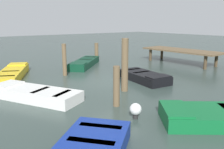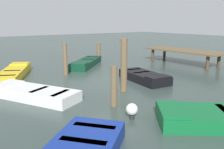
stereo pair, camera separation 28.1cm
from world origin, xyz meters
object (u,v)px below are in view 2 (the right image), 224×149
object	(u,v)px
dock_segment	(184,51)
mooring_piling_near_left	(65,60)
rowboat_dark_green	(86,63)
marker_buoy	(132,110)
rowboat_white	(33,93)
mooring_piling_near_right	(114,86)
mooring_piling_far_left	(124,65)
mooring_piling_mid_left	(99,52)
rowboat_black	(144,77)
rowboat_yellow	(14,73)
rowboat_green	(215,117)

from	to	relation	value
dock_segment	mooring_piling_near_left	distance (m)	8.23
rowboat_dark_green	marker_buoy	xyz separation A→B (m)	(8.31, -3.21, 0.07)
rowboat_white	marker_buoy	world-z (taller)	marker_buoy
mooring_piling_near_right	mooring_piling_far_left	xyz separation A→B (m)	(-1.23, 1.41, 0.40)
mooring_piling_near_right	marker_buoy	distance (m)	1.29
rowboat_dark_green	mooring_piling_mid_left	distance (m)	2.60
rowboat_white	mooring_piling_near_right	size ratio (longest dim) A/B	2.65
rowboat_dark_green	mooring_piling_far_left	world-z (taller)	mooring_piling_far_left
mooring_piling_mid_left	marker_buoy	distance (m)	11.20
rowboat_black	mooring_piling_far_left	bearing A→B (deg)	-60.56
rowboat_dark_green	rowboat_white	xyz separation A→B (m)	(4.65, -4.98, 0.00)
dock_segment	marker_buoy	xyz separation A→B (m)	(5.16, -9.06, -0.56)
rowboat_yellow	mooring_piling_near_left	size ratio (longest dim) A/B	2.39
dock_segment	rowboat_dark_green	bearing A→B (deg)	-120.70
rowboat_dark_green	mooring_piling_mid_left	bearing A→B (deg)	175.40
mooring_piling_near_left	rowboat_yellow	bearing A→B (deg)	-118.33
marker_buoy	rowboat_white	bearing A→B (deg)	-154.21
rowboat_dark_green	mooring_piling_near_left	distance (m)	2.90
rowboat_white	mooring_piling_near_right	xyz separation A→B (m)	(2.45, 1.99, 0.49)
dock_segment	rowboat_green	distance (m)	10.09
rowboat_black	mooring_piling_far_left	world-z (taller)	mooring_piling_far_left
dock_segment	mooring_piling_mid_left	world-z (taller)	mooring_piling_mid_left
mooring_piling_near_right	mooring_piling_far_left	size ratio (longest dim) A/B	0.64
rowboat_black	mooring_piling_near_right	world-z (taller)	mooring_piling_near_right
dock_segment	rowboat_yellow	bearing A→B (deg)	-106.99
mooring_piling_far_left	mooring_piling_near_left	bearing A→B (deg)	-170.83
mooring_piling_far_left	mooring_piling_near_left	world-z (taller)	mooring_piling_far_left
rowboat_dark_green	marker_buoy	bearing A→B (deg)	25.61
rowboat_white	mooring_piling_mid_left	distance (m)	9.38
dock_segment	mooring_piling_near_left	bearing A→B (deg)	-102.53
rowboat_dark_green	marker_buoy	distance (m)	8.91
mooring_piling_near_right	mooring_piling_far_left	bearing A→B (deg)	131.04
rowboat_yellow	mooring_piling_far_left	world-z (taller)	mooring_piling_far_left
rowboat_yellow	mooring_piling_mid_left	bearing A→B (deg)	-46.46
rowboat_green	marker_buoy	distance (m)	2.37
rowboat_dark_green	rowboat_green	distance (m)	10.11
dock_segment	mooring_piling_far_left	size ratio (longest dim) A/B	2.52
rowboat_white	mooring_piling_near_right	distance (m)	3.19
rowboat_green	rowboat_dark_green	bearing A→B (deg)	-60.43
rowboat_dark_green	mooring_piling_far_left	distance (m)	6.15
dock_segment	rowboat_black	xyz separation A→B (m)	(1.99, -5.55, -0.63)
rowboat_white	rowboat_green	distance (m)	6.35
rowboat_white	rowboat_black	xyz separation A→B (m)	(0.48, 5.27, 0.00)
rowboat_green	mooring_piling_far_left	world-z (taller)	mooring_piling_far_left
rowboat_black	mooring_piling_near_left	size ratio (longest dim) A/B	1.73
mooring_piling_far_left	rowboat_green	bearing A→B (deg)	0.58
rowboat_black	mooring_piling_far_left	xyz separation A→B (m)	(0.74, -1.88, 0.88)
rowboat_green	dock_segment	bearing A→B (deg)	-98.86
rowboat_black	rowboat_white	bearing A→B (deg)	-87.40
mooring_piling_near_right	mooring_piling_mid_left	size ratio (longest dim) A/B	1.09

